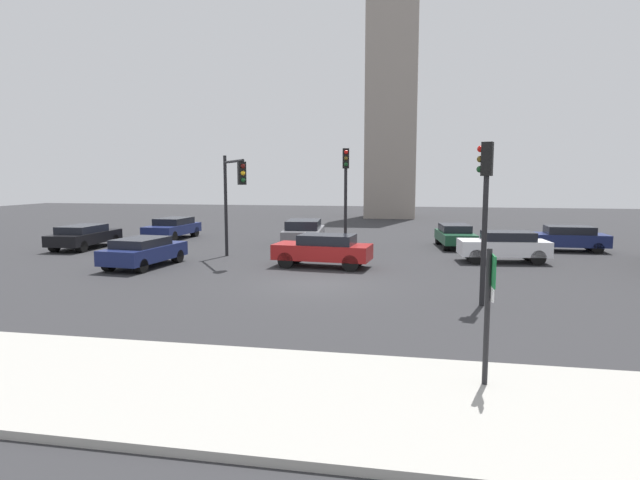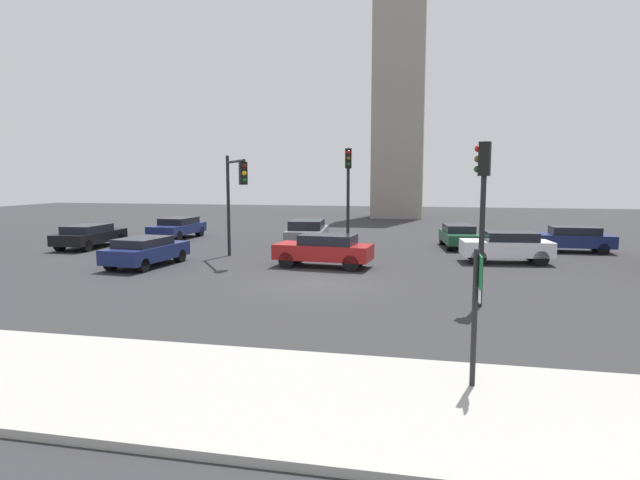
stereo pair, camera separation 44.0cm
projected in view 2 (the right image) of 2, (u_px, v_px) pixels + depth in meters
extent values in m
plane|color=#2D2D30|center=(315.00, 284.00, 19.32)|extent=(105.10, 105.10, 0.00)
cube|color=#A8A59E|center=(198.00, 388.00, 9.55)|extent=(37.84, 4.37, 0.15)
cylinder|color=black|center=(474.00, 318.00, 9.36)|extent=(0.10, 0.10, 2.50)
cube|color=#197238|center=(480.00, 271.00, 9.24)|extent=(0.04, 0.66, 0.57)
cube|color=white|center=(479.00, 295.00, 9.29)|extent=(0.04, 0.45, 0.22)
cylinder|color=black|center=(482.00, 226.00, 15.64)|extent=(0.16, 0.16, 4.95)
cube|color=black|center=(485.00, 159.00, 15.40)|extent=(0.39, 0.39, 1.00)
sphere|color=red|center=(478.00, 149.00, 15.46)|extent=(0.20, 0.20, 0.20)
sphere|color=#594714|center=(478.00, 159.00, 15.49)|extent=(0.20, 0.20, 0.20)
sphere|color=#14471E|center=(477.00, 169.00, 15.53)|extent=(0.20, 0.20, 0.20)
cylinder|color=black|center=(228.00, 206.00, 25.96)|extent=(0.16, 0.16, 4.97)
cylinder|color=black|center=(235.00, 161.00, 24.10)|extent=(2.03, 2.96, 0.12)
cube|color=black|center=(243.00, 173.00, 22.80)|extent=(0.44, 0.44, 1.00)
sphere|color=#4C0F0C|center=(244.00, 166.00, 22.58)|extent=(0.20, 0.20, 0.20)
sphere|color=yellow|center=(244.00, 173.00, 22.61)|extent=(0.20, 0.20, 0.20)
sphere|color=#14471E|center=(244.00, 180.00, 22.65)|extent=(0.20, 0.20, 0.20)
cylinder|color=black|center=(348.00, 202.00, 26.54)|extent=(0.16, 0.16, 5.36)
cube|color=black|center=(348.00, 158.00, 26.28)|extent=(0.37, 0.37, 1.00)
sphere|color=red|center=(348.00, 152.00, 26.05)|extent=(0.20, 0.20, 0.20)
sphere|color=#594714|center=(348.00, 158.00, 26.09)|extent=(0.20, 0.20, 0.20)
sphere|color=#14471E|center=(348.00, 164.00, 26.12)|extent=(0.20, 0.20, 0.20)
cube|color=navy|center=(177.00, 229.00, 33.49)|extent=(2.09, 4.41, 0.59)
cube|color=black|center=(179.00, 221.00, 33.64)|extent=(1.79, 2.49, 0.46)
cylinder|color=black|center=(177.00, 236.00, 31.92)|extent=(0.37, 0.67, 0.66)
cylinder|color=black|center=(154.00, 236.00, 32.30)|extent=(0.37, 0.67, 0.66)
cylinder|color=black|center=(200.00, 231.00, 34.76)|extent=(0.37, 0.67, 0.66)
cylinder|color=black|center=(178.00, 231.00, 35.14)|extent=(0.37, 0.67, 0.66)
cube|color=navy|center=(147.00, 252.00, 23.09)|extent=(2.27, 4.26, 0.63)
cube|color=black|center=(143.00, 242.00, 22.84)|extent=(1.87, 2.44, 0.41)
cylinder|color=black|center=(151.00, 254.00, 24.67)|extent=(0.39, 0.62, 0.59)
cylinder|color=black|center=(180.00, 256.00, 24.22)|extent=(0.39, 0.62, 0.59)
cylinder|color=black|center=(111.00, 263.00, 22.03)|extent=(0.39, 0.62, 0.59)
cylinder|color=black|center=(142.00, 265.00, 21.57)|extent=(0.39, 0.62, 0.59)
cube|color=navy|center=(570.00, 240.00, 27.52)|extent=(4.20, 1.74, 0.64)
cube|color=black|center=(575.00, 231.00, 27.42)|extent=(2.35, 1.52, 0.45)
cylinder|color=black|center=(543.00, 247.00, 27.17)|extent=(0.58, 0.31, 0.58)
cylinder|color=black|center=(538.00, 244.00, 28.54)|extent=(0.58, 0.31, 0.58)
cylinder|color=black|center=(603.00, 249.00, 26.58)|extent=(0.58, 0.31, 0.58)
cylinder|color=black|center=(595.00, 245.00, 27.95)|extent=(0.58, 0.31, 0.58)
cube|color=slate|center=(307.00, 234.00, 30.27)|extent=(2.55, 4.86, 0.63)
cube|color=black|center=(307.00, 225.00, 29.97)|extent=(2.09, 2.79, 0.55)
cylinder|color=black|center=(297.00, 236.00, 31.96)|extent=(0.44, 0.72, 0.68)
cylinder|color=black|center=(325.00, 236.00, 31.78)|extent=(0.44, 0.72, 0.68)
cylinder|color=black|center=(289.00, 242.00, 28.82)|extent=(0.44, 0.72, 0.68)
cylinder|color=black|center=(319.00, 243.00, 28.65)|extent=(0.44, 0.72, 0.68)
cube|color=black|center=(90.00, 237.00, 29.15)|extent=(2.02, 4.54, 0.59)
cube|color=black|center=(87.00, 229.00, 28.88)|extent=(1.74, 2.56, 0.43)
cylinder|color=black|center=(94.00, 239.00, 30.82)|extent=(0.36, 0.64, 0.63)
cylinder|color=black|center=(118.00, 239.00, 30.54)|extent=(0.36, 0.64, 0.63)
cylinder|color=black|center=(60.00, 245.00, 27.84)|extent=(0.36, 0.64, 0.63)
cylinder|color=black|center=(86.00, 246.00, 27.56)|extent=(0.36, 0.64, 0.63)
cube|color=maroon|center=(323.00, 252.00, 22.82)|extent=(4.34, 2.09, 0.66)
cube|color=black|center=(328.00, 240.00, 22.69)|extent=(2.48, 1.71, 0.47)
cylinder|color=black|center=(287.00, 260.00, 22.62)|extent=(0.73, 0.37, 0.70)
cylinder|color=black|center=(298.00, 255.00, 23.94)|extent=(0.73, 0.37, 0.70)
cylinder|color=black|center=(351.00, 263.00, 21.77)|extent=(0.73, 0.37, 0.70)
cylinder|color=black|center=(359.00, 258.00, 23.09)|extent=(0.73, 0.37, 0.70)
cube|color=silver|center=(506.00, 248.00, 23.92)|extent=(4.11, 2.05, 0.69)
cube|color=black|center=(511.00, 237.00, 23.83)|extent=(2.35, 1.68, 0.45)
cylinder|color=black|center=(478.00, 257.00, 23.43)|extent=(0.71, 0.37, 0.69)
cylinder|color=black|center=(473.00, 253.00, 24.78)|extent=(0.71, 0.37, 0.69)
cylinder|color=black|center=(541.00, 258.00, 23.14)|extent=(0.71, 0.37, 0.69)
cylinder|color=black|center=(532.00, 254.00, 24.49)|extent=(0.71, 0.37, 0.69)
cube|color=#19472D|center=(459.00, 237.00, 29.07)|extent=(2.16, 4.14, 0.55)
cube|color=black|center=(459.00, 229.00, 29.21)|extent=(1.76, 2.38, 0.44)
cylinder|color=black|center=(477.00, 245.00, 27.70)|extent=(0.38, 0.68, 0.65)
cylinder|color=black|center=(450.00, 245.00, 27.83)|extent=(0.38, 0.68, 0.65)
cylinder|color=black|center=(467.00, 239.00, 30.37)|extent=(0.38, 0.68, 0.65)
cylinder|color=black|center=(443.00, 239.00, 30.51)|extent=(0.38, 0.68, 0.65)
cube|color=gray|center=(399.00, 96.00, 50.09)|extent=(4.80, 4.80, 23.26)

